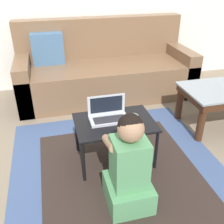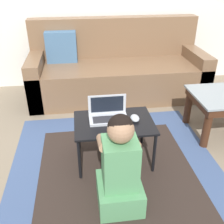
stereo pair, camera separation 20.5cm
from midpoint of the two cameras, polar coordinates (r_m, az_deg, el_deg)
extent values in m
plane|color=#7F705B|center=(2.26, -2.60, -10.21)|extent=(16.00, 16.00, 0.00)
cube|color=#3D517A|center=(2.08, -0.66, -14.23)|extent=(1.69, 1.95, 0.01)
cube|color=#2D231E|center=(2.08, -0.66, -14.13)|extent=(1.21, 1.41, 0.00)
cube|color=brown|center=(3.26, -3.07, 7.04)|extent=(2.07, 0.82, 0.41)
cube|color=brown|center=(3.42, -4.39, 15.93)|extent=(2.07, 0.18, 0.48)
cube|color=brown|center=(3.20, -20.21, 6.12)|extent=(0.16, 0.82, 0.54)
cube|color=brown|center=(3.53, 12.50, 9.33)|extent=(0.16, 0.82, 0.54)
cube|color=#426689|center=(3.23, -15.64, 13.07)|extent=(0.36, 0.14, 0.36)
cylinder|color=#422314|center=(2.47, 16.63, -2.23)|extent=(0.07, 0.07, 0.39)
cylinder|color=#422314|center=(2.79, 12.50, 2.10)|extent=(0.07, 0.07, 0.39)
cube|color=black|center=(2.04, -2.29, -2.38)|extent=(0.62, 0.43, 0.02)
cylinder|color=black|center=(1.97, -9.23, -10.91)|extent=(0.02, 0.02, 0.36)
cylinder|color=black|center=(2.07, 6.78, -8.45)|extent=(0.02, 0.02, 0.36)
cylinder|color=black|center=(2.27, -10.28, -4.82)|extent=(0.02, 0.02, 0.36)
cylinder|color=black|center=(2.36, 3.57, -2.98)|extent=(0.02, 0.02, 0.36)
cube|color=#B7BCC6|center=(2.05, -3.55, -1.67)|extent=(0.30, 0.17, 0.02)
cube|color=#28282D|center=(2.03, -3.47, -1.60)|extent=(0.25, 0.10, 0.00)
cube|color=#B7BCC6|center=(2.08, -4.06, 1.60)|extent=(0.30, 0.01, 0.16)
cube|color=black|center=(2.07, -4.04, 1.55)|extent=(0.26, 0.00, 0.13)
ellipsoid|color=#B2B7C1|center=(2.06, 2.19, -1.13)|extent=(0.07, 0.11, 0.04)
cube|color=#518E5B|center=(1.85, 0.24, -17.26)|extent=(0.29, 0.31, 0.19)
cube|color=#518E5B|center=(1.67, 0.26, -11.06)|extent=(0.22, 0.20, 0.34)
sphere|color=#9E7556|center=(1.52, 0.28, -3.86)|extent=(0.16, 0.16, 0.16)
sphere|color=black|center=(1.52, 0.19, -3.21)|extent=(0.16, 0.16, 0.16)
cylinder|color=#9E7556|center=(1.68, -4.06, -6.89)|extent=(0.06, 0.23, 0.12)
cylinder|color=#9E7556|center=(1.72, 2.66, -5.91)|extent=(0.06, 0.23, 0.12)
camera|label=1|loc=(0.10, -92.86, -1.60)|focal=42.00mm
camera|label=2|loc=(0.10, 87.14, 1.60)|focal=42.00mm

